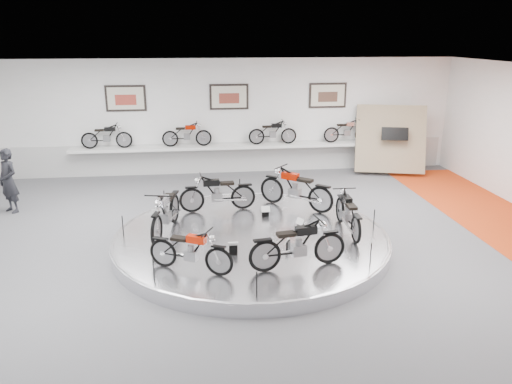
{
  "coord_description": "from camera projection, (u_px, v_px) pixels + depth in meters",
  "views": [
    {
      "loc": [
        -1.2,
        -10.46,
        4.75
      ],
      "look_at": [
        0.16,
        0.6,
        1.23
      ],
      "focal_mm": 35.0,
      "sensor_mm": 36.0,
      "label": 1
    }
  ],
  "objects": [
    {
      "name": "platform_rim",
      "position": [
        251.0,
        235.0,
        11.67
      ],
      "size": [
        6.4,
        6.4,
        0.1
      ],
      "primitive_type": "torus",
      "color": "#B2B2BA",
      "rests_on": "display_platform"
    },
    {
      "name": "poster_left",
      "position": [
        126.0,
        98.0,
        16.83
      ],
      "size": [
        1.35,
        0.06,
        0.88
      ],
      "primitive_type": "cube",
      "color": "beige",
      "rests_on": "wall_back"
    },
    {
      "name": "shelf_bike_b",
      "position": [
        187.0,
        136.0,
        17.21
      ],
      "size": [
        1.22,
        0.43,
        0.73
      ],
      "primitive_type": null,
      "color": "#951200",
      "rests_on": "shelf"
    },
    {
      "name": "bike_e",
      "position": [
        298.0,
        244.0,
        9.83
      ],
      "size": [
        1.79,
        0.87,
        1.01
      ],
      "primitive_type": null,
      "rotation": [
        0.0,
        0.0,
        6.44
      ],
      "color": "black",
      "rests_on": "display_platform"
    },
    {
      "name": "display_platform",
      "position": [
        251.0,
        240.0,
        11.71
      ],
      "size": [
        6.4,
        6.4,
        0.3
      ],
      "primitive_type": "cylinder",
      "color": "silver",
      "rests_on": "floor"
    },
    {
      "name": "poster_right",
      "position": [
        328.0,
        95.0,
        17.65
      ],
      "size": [
        1.35,
        0.06,
        0.88
      ],
      "primitive_type": "cube",
      "color": "beige",
      "rests_on": "wall_back"
    },
    {
      "name": "shelf_bike_c",
      "position": [
        273.0,
        134.0,
        17.56
      ],
      "size": [
        1.22,
        0.43,
        0.73
      ],
      "primitive_type": null,
      "color": "black",
      "rests_on": "shelf"
    },
    {
      "name": "wall_back",
      "position": [
        229.0,
        117.0,
        17.49
      ],
      "size": [
        16.0,
        0.0,
        16.0
      ],
      "primitive_type": "plane",
      "rotation": [
        1.57,
        0.0,
        0.0
      ],
      "color": "white",
      "rests_on": "floor"
    },
    {
      "name": "ceiling",
      "position": [
        252.0,
        73.0,
        10.26
      ],
      "size": [
        16.0,
        16.0,
        0.0
      ],
      "primitive_type": "plane",
      "rotation": [
        3.14,
        0.0,
        0.0
      ],
      "color": "white",
      "rests_on": "wall_back"
    },
    {
      "name": "display_panel",
      "position": [
        390.0,
        139.0,
        17.52
      ],
      "size": [
        2.56,
        1.52,
        2.3
      ],
      "primitive_type": "cube",
      "rotation": [
        -0.35,
        0.0,
        -0.26
      ],
      "color": "#8E7E5D",
      "rests_on": "floor"
    },
    {
      "name": "bike_d",
      "position": [
        190.0,
        250.0,
        9.7
      ],
      "size": [
        1.6,
        1.15,
        0.89
      ],
      "primitive_type": null,
      "rotation": [
        0.0,
        0.0,
        5.83
      ],
      "color": "#BB1B04",
      "rests_on": "display_platform"
    },
    {
      "name": "bike_a",
      "position": [
        296.0,
        188.0,
        13.27
      ],
      "size": [
        1.85,
        1.72,
        1.1
      ],
      "primitive_type": null,
      "rotation": [
        0.0,
        0.0,
        2.43
      ],
      "color": "#951200",
      "rests_on": "display_platform"
    },
    {
      "name": "dado_band",
      "position": [
        230.0,
        157.0,
        17.91
      ],
      "size": [
        15.68,
        0.04,
        1.1
      ],
      "primitive_type": "cube",
      "color": "#BCBCBA",
      "rests_on": "floor"
    },
    {
      "name": "visitor",
      "position": [
        8.0,
        181.0,
        13.76
      ],
      "size": [
        0.78,
        0.75,
        1.8
      ],
      "primitive_type": "imported",
      "rotation": [
        0.0,
        0.0,
        -0.68
      ],
      "color": "black",
      "rests_on": "floor"
    },
    {
      "name": "poster_center",
      "position": [
        229.0,
        97.0,
        17.24
      ],
      "size": [
        1.35,
        0.06,
        0.88
      ],
      "primitive_type": "cube",
      "color": "beige",
      "rests_on": "wall_back"
    },
    {
      "name": "wall_front",
      "position": [
        347.0,
        373.0,
        4.24
      ],
      "size": [
        16.0,
        0.0,
        16.0
      ],
      "primitive_type": "plane",
      "rotation": [
        -1.57,
        0.0,
        0.0
      ],
      "color": "white",
      "rests_on": "floor"
    },
    {
      "name": "floor",
      "position": [
        252.0,
        251.0,
        11.47
      ],
      "size": [
        16.0,
        16.0,
        0.0
      ],
      "primitive_type": "plane",
      "color": "#535355",
      "rests_on": "ground"
    },
    {
      "name": "bike_f",
      "position": [
        348.0,
        213.0,
        11.64
      ],
      "size": [
        0.61,
        1.66,
        0.97
      ],
      "primitive_type": null,
      "rotation": [
        0.0,
        0.0,
        7.84
      ],
      "color": "black",
      "rests_on": "display_platform"
    },
    {
      "name": "shelf_bike_d",
      "position": [
        347.0,
        132.0,
        17.87
      ],
      "size": [
        1.22,
        0.43,
        0.73
      ],
      "primitive_type": null,
      "color": "silver",
      "rests_on": "shelf"
    },
    {
      "name": "shelf_bike_a",
      "position": [
        107.0,
        138.0,
        16.89
      ],
      "size": [
        1.22,
        0.43,
        0.73
      ],
      "primitive_type": null,
      "color": "black",
      "rests_on": "shelf"
    },
    {
      "name": "bike_b",
      "position": [
        218.0,
        193.0,
        13.06
      ],
      "size": [
        1.75,
        0.72,
        1.0
      ],
      "primitive_type": null,
      "rotation": [
        0.0,
        0.0,
        3.21
      ],
      "color": "black",
      "rests_on": "display_platform"
    },
    {
      "name": "bike_c",
      "position": [
        166.0,
        211.0,
        11.52
      ],
      "size": [
        1.07,
        1.97,
        1.1
      ],
      "primitive_type": null,
      "rotation": [
        0.0,
        0.0,
        4.48
      ],
      "color": "silver",
      "rests_on": "display_platform"
    },
    {
      "name": "shelf",
      "position": [
        230.0,
        147.0,
        17.51
      ],
      "size": [
        11.0,
        0.55,
        0.1
      ],
      "primitive_type": "cube",
      "color": "silver",
      "rests_on": "wall_back"
    }
  ]
}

